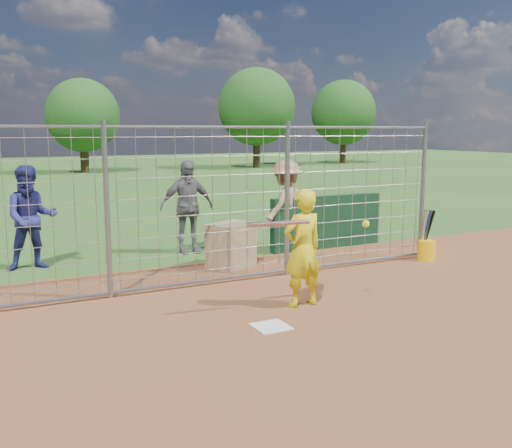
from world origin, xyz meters
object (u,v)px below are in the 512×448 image
bystander_a (31,218)px  bystander_c (286,206)px  bystander_b (187,207)px  equipment_bin (231,245)px  bucket_with_bats (426,248)px  batter (303,249)px

bystander_a → bystander_c: (4.79, -0.67, 0.00)m
bystander_b → equipment_bin: 1.62m
bystander_b → bucket_with_bats: bystander_b is taller
batter → equipment_bin: size_ratio=2.06×
batter → bystander_c: 3.72m
bystander_c → bucket_with_bats: size_ratio=1.91×
batter → bystander_c: size_ratio=0.89×
bystander_b → equipment_bin: size_ratio=2.35×
equipment_bin → bystander_b: bearing=76.4°
batter → bucket_with_bats: batter is taller
bystander_a → equipment_bin: bystander_a is taller
batter → equipment_bin: 2.61m
bystander_b → equipment_bin: bystander_b is taller
bystander_a → bucket_with_bats: bystander_a is taller
bystander_a → bystander_b: 2.93m
equipment_bin → bucket_with_bats: bearing=-43.1°
equipment_bin → bucket_with_bats: (3.53, -1.21, -0.15)m
bystander_c → bucket_with_bats: bearing=110.3°
bystander_a → bystander_c: size_ratio=1.00×
bystander_a → bucket_with_bats: 7.26m
bystander_c → equipment_bin: 1.83m
batter → bystander_c: bystander_c is taller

